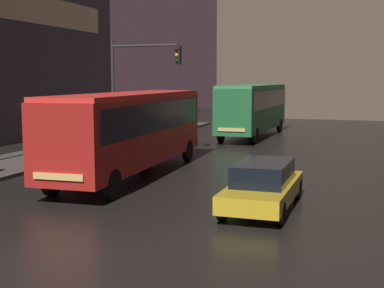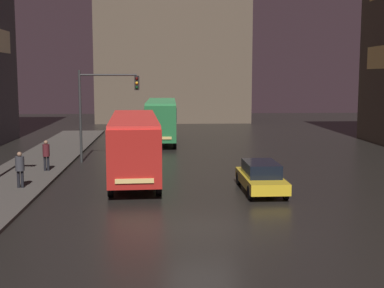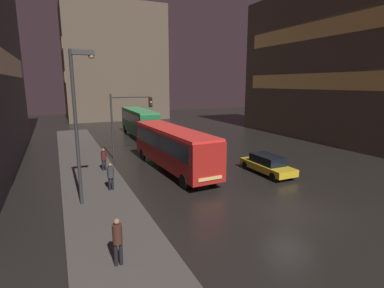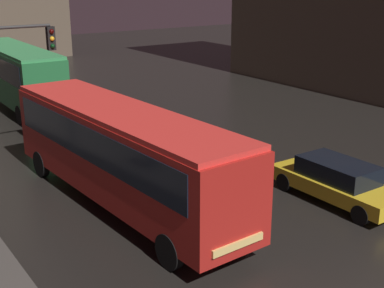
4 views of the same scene
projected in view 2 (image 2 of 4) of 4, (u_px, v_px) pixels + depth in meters
name	position (u px, v px, depth m)	size (l,w,h in m)	color
ground_plane	(202.00, 229.00, 19.08)	(120.00, 120.00, 0.00)	black
sidewalk_left	(20.00, 177.00, 28.46)	(4.00, 48.00, 0.15)	#47423D
building_far_backdrop	(172.00, 36.00, 65.95)	(18.07, 12.00, 20.75)	brown
bus_near	(134.00, 140.00, 28.36)	(2.96, 11.41, 3.30)	#AD1E19
bus_far	(161.00, 117.00, 43.99)	(2.54, 10.63, 3.45)	#236B38
car_taxi	(261.00, 176.00, 25.14)	(1.81, 4.73, 1.42)	gold
pedestrian_near	(46.00, 153.00, 29.87)	(0.54, 0.54, 1.72)	black
pedestrian_far	(20.00, 166.00, 25.28)	(0.58, 0.58, 1.72)	black
traffic_light_main	(102.00, 99.00, 33.41)	(3.79, 0.35, 5.80)	#2D2D2D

